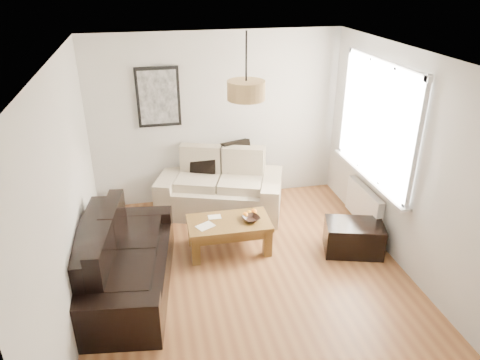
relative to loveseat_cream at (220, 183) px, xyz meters
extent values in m
plane|color=brown|center=(0.05, -1.78, -0.45)|extent=(4.50, 4.50, 0.00)
cube|color=white|center=(1.87, -0.98, -0.07)|extent=(0.10, 0.90, 0.52)
cylinder|color=tan|center=(0.05, -1.48, 1.78)|extent=(0.40, 0.40, 0.20)
cube|color=black|center=(1.50, -1.48, -0.24)|extent=(0.84, 0.66, 0.42)
cube|color=black|center=(-0.21, 0.22, 0.30)|extent=(0.41, 0.26, 0.39)
cube|color=black|center=(0.30, 0.22, 0.33)|extent=(0.47, 0.27, 0.45)
imported|color=black|center=(0.20, -1.14, 0.01)|extent=(0.27, 0.27, 0.05)
sphere|color=#FF9F15|center=(0.21, -1.00, 0.02)|extent=(0.07, 0.07, 0.06)
sphere|color=orange|center=(0.28, -0.99, 0.02)|extent=(0.09, 0.09, 0.08)
sphere|color=orange|center=(0.15, -1.04, 0.02)|extent=(0.09, 0.09, 0.07)
cube|color=white|center=(-0.40, -1.15, -0.01)|extent=(0.27, 0.24, 0.01)
camera|label=1|loc=(-1.00, -5.98, 2.95)|focal=33.50mm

